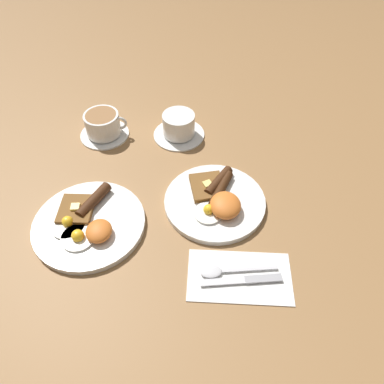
{
  "coord_description": "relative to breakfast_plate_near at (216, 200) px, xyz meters",
  "views": [
    {
      "loc": [
        -0.59,
        0.08,
        0.71
      ],
      "look_at": [
        0.02,
        0.05,
        0.03
      ],
      "focal_mm": 35.0,
      "sensor_mm": 36.0,
      "label": 1
    }
  ],
  "objects": [
    {
      "name": "teacup_far",
      "position": [
        0.28,
        0.3,
        0.02
      ],
      "size": [
        0.14,
        0.14,
        0.07
      ],
      "color": "white",
      "rests_on": "ground_plane"
    },
    {
      "name": "teacup_near",
      "position": [
        0.27,
        0.09,
        0.02
      ],
      "size": [
        0.15,
        0.15,
        0.07
      ],
      "color": "white",
      "rests_on": "ground_plane"
    },
    {
      "name": "breakfast_plate_far",
      "position": [
        -0.06,
        0.3,
        -0.0
      ],
      "size": [
        0.26,
        0.26,
        0.04
      ],
      "color": "white",
      "rests_on": "ground_plane"
    },
    {
      "name": "breakfast_plate_near",
      "position": [
        0.0,
        0.0,
        0.0
      ],
      "size": [
        0.25,
        0.25,
        0.05
      ],
      "color": "white",
      "rests_on": "ground_plane"
    },
    {
      "name": "spoon",
      "position": [
        -0.19,
        0.01,
        -0.01
      ],
      "size": [
        0.03,
        0.17,
        0.01
      ],
      "rotation": [
        0.0,
        0.0,
        1.6
      ],
      "color": "silver",
      "rests_on": "napkin"
    },
    {
      "name": "ground_plane",
      "position": [
        0.0,
        0.0,
        -0.01
      ],
      "size": [
        3.0,
        3.0,
        0.0
      ],
      "primitive_type": "plane",
      "color": "olive"
    },
    {
      "name": "knife",
      "position": [
        -0.21,
        -0.04,
        -0.01
      ],
      "size": [
        0.02,
        0.17,
        0.01
      ],
      "rotation": [
        0.0,
        0.0,
        1.61
      ],
      "color": "silver",
      "rests_on": "napkin"
    },
    {
      "name": "napkin",
      "position": [
        -0.2,
        -0.03,
        -0.01
      ],
      "size": [
        0.14,
        0.23,
        0.01
      ],
      "primitive_type": "cube",
      "rotation": [
        0.0,
        0.0,
        -0.1
      ],
      "color": "white",
      "rests_on": "ground_plane"
    }
  ]
}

